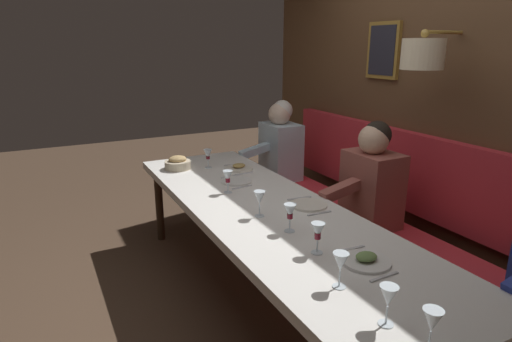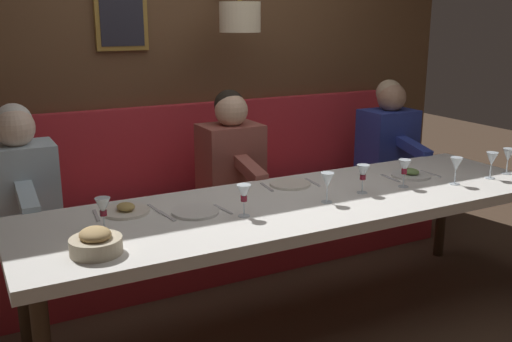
# 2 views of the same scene
# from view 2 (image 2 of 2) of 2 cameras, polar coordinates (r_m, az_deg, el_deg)

# --- Properties ---
(ground_plane) EXTENTS (12.00, 12.00, 0.00)m
(ground_plane) POSITION_cam_2_polar(r_m,az_deg,el_deg) (3.47, 4.26, -14.51)
(ground_plane) COLOR #4C3828
(dining_table) EXTENTS (0.90, 3.05, 0.74)m
(dining_table) POSITION_cam_2_polar(r_m,az_deg,el_deg) (3.19, 4.50, -3.78)
(dining_table) COLOR silver
(dining_table) RESTS_ON ground_plane
(banquette_bench) EXTENTS (0.52, 3.25, 0.45)m
(banquette_bench) POSITION_cam_2_polar(r_m,az_deg,el_deg) (4.08, -2.33, -6.32)
(banquette_bench) COLOR red
(banquette_bench) RESTS_ON ground_plane
(back_wall_panel) EXTENTS (0.59, 4.45, 2.90)m
(back_wall_panel) POSITION_cam_2_polar(r_m,az_deg,el_deg) (4.34, -5.81, 10.32)
(back_wall_panel) COLOR brown
(back_wall_panel) RESTS_ON ground_plane
(diner_nearest) EXTENTS (0.60, 0.40, 0.79)m
(diner_nearest) POSITION_cam_2_polar(r_m,az_deg,el_deg) (4.63, 12.85, 3.47)
(diner_nearest) COLOR #283893
(diner_nearest) RESTS_ON banquette_bench
(diner_near) EXTENTS (0.60, 0.40, 0.79)m
(diner_near) POSITION_cam_2_polar(r_m,az_deg,el_deg) (3.90, -2.47, 1.73)
(diner_near) COLOR #934C42
(diner_near) RESTS_ON banquette_bench
(diner_middle) EXTENTS (0.60, 0.40, 0.79)m
(diner_middle) POSITION_cam_2_polar(r_m,az_deg,el_deg) (3.56, -22.15, -0.66)
(diner_middle) COLOR silver
(diner_middle) RESTS_ON banquette_bench
(place_setting_0) EXTENTS (0.24, 0.31, 0.05)m
(place_setting_0) POSITION_cam_2_polar(r_m,az_deg,el_deg) (3.74, 14.95, -0.31)
(place_setting_0) COLOR silver
(place_setting_0) RESTS_ON dining_table
(place_setting_1) EXTENTS (0.24, 0.33, 0.01)m
(place_setting_1) POSITION_cam_2_polar(r_m,az_deg,el_deg) (2.96, -5.98, -4.00)
(place_setting_1) COLOR silver
(place_setting_1) RESTS_ON dining_table
(place_setting_2) EXTENTS (0.24, 0.32, 0.05)m
(place_setting_2) POSITION_cam_2_polar(r_m,az_deg,el_deg) (3.02, -12.64, -3.76)
(place_setting_2) COLOR silver
(place_setting_2) RESTS_ON dining_table
(place_setting_3) EXTENTS (0.24, 0.32, 0.01)m
(place_setting_3) POSITION_cam_2_polar(r_m,az_deg,el_deg) (3.43, 3.35, -1.28)
(place_setting_3) COLOR silver
(place_setting_3) RESTS_ON dining_table
(wine_glass_0) EXTENTS (0.07, 0.07, 0.16)m
(wine_glass_0) POSITION_cam_2_polar(r_m,az_deg,el_deg) (3.11, 7.02, -1.01)
(wine_glass_0) COLOR silver
(wine_glass_0) RESTS_ON dining_table
(wine_glass_1) EXTENTS (0.07, 0.07, 0.16)m
(wine_glass_1) POSITION_cam_2_polar(r_m,az_deg,el_deg) (3.83, 22.13, 1.02)
(wine_glass_1) COLOR silver
(wine_glass_1) RESTS_ON dining_table
(wine_glass_2) EXTENTS (0.07, 0.07, 0.16)m
(wine_glass_2) POSITION_cam_2_polar(r_m,az_deg,el_deg) (2.75, -14.78, -3.53)
(wine_glass_2) COLOR silver
(wine_glass_2) RESTS_ON dining_table
(wine_glass_3) EXTENTS (0.07, 0.07, 0.16)m
(wine_glass_3) POSITION_cam_2_polar(r_m,az_deg,el_deg) (3.98, 23.51, 1.38)
(wine_glass_3) COLOR silver
(wine_glass_3) RESTS_ON dining_table
(wine_glass_4) EXTENTS (0.07, 0.07, 0.16)m
(wine_glass_4) POSITION_cam_2_polar(r_m,az_deg,el_deg) (2.87, -1.20, -2.28)
(wine_glass_4) COLOR silver
(wine_glass_4) RESTS_ON dining_table
(wine_glass_5) EXTENTS (0.07, 0.07, 0.16)m
(wine_glass_5) POSITION_cam_2_polar(r_m,az_deg,el_deg) (3.30, 10.46, -0.21)
(wine_glass_5) COLOR silver
(wine_glass_5) RESTS_ON dining_table
(wine_glass_6) EXTENTS (0.07, 0.07, 0.16)m
(wine_glass_6) POSITION_cam_2_polar(r_m,az_deg,el_deg) (3.47, 14.37, 0.31)
(wine_glass_6) COLOR silver
(wine_glass_6) RESTS_ON dining_table
(wine_glass_7) EXTENTS (0.07, 0.07, 0.16)m
(wine_glass_7) POSITION_cam_2_polar(r_m,az_deg,el_deg) (3.62, 19.05, 0.55)
(wine_glass_7) COLOR silver
(wine_glass_7) RESTS_ON dining_table
(bread_bowl) EXTENTS (0.22, 0.22, 0.12)m
(bread_bowl) POSITION_cam_2_polar(r_m,az_deg,el_deg) (2.54, -15.45, -6.80)
(bread_bowl) COLOR beige
(bread_bowl) RESTS_ON dining_table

